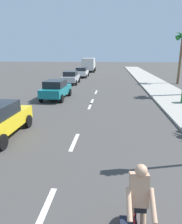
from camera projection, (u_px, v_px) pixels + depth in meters
The scene contains 13 objects.
ground_plane at pixel (94, 97), 18.03m from camera, with size 160.00×160.00×0.00m, color #423F3D.
sidewalk_strip at pixel (167, 93), 19.26m from camera, with size 3.60×80.00×0.14m, color #9E998E.
lane_stripe_2 at pixel (44, 212), 4.85m from camera, with size 0.16×1.80×0.01m, color white.
lane_stripe_3 at pixel (74, 142), 8.75m from camera, with size 0.16×1.80×0.01m, color white.
lane_stripe_4 at pixel (90, 106), 14.75m from camera, with size 0.16×1.80×0.01m, color white.
lane_stripe_5 at pixel (92, 102), 16.06m from camera, with size 0.16×1.80×0.01m, color white.
lane_stripe_6 at pixel (96, 92), 20.15m from camera, with size 0.16×1.80×0.01m, color white.
cyclist at pixel (136, 214), 3.71m from camera, with size 0.63×1.71×1.82m.
parked_car_teal at pixel (56, 89), 16.90m from camera, with size 1.96×4.02×1.57m.
parked_car_silver at pixel (71, 77), 25.47m from camera, with size 1.95×4.08×1.57m.
parked_car_white at pixel (82, 72), 32.68m from camera, with size 1.94×4.16×1.57m.
delivery_truck at pixel (89, 64), 42.48m from camera, with size 2.80×6.30×2.80m.
palm_tree_distant at pixel (182, 41), 24.30m from camera, with size 1.96×1.76×6.55m.
Camera 1 is at (1.53, 2.35, 3.65)m, focal length 32.64 mm.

